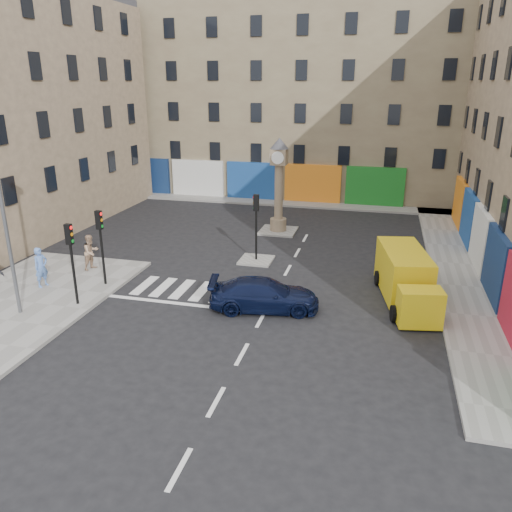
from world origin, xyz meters
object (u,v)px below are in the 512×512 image
at_px(clock_pillar, 279,179).
at_px(lamp_post, 2,207).
at_px(pedestrian_blue, 41,267).
at_px(traffic_light_left_near, 71,251).
at_px(yellow_van, 406,278).
at_px(navy_sedan, 264,295).
at_px(traffic_light_left_far, 101,236).
at_px(pedestrian_tan, 91,252).
at_px(traffic_light_island, 256,217).

bearing_deg(clock_pillar, lamp_post, -118.35).
bearing_deg(lamp_post, pedestrian_blue, 107.36).
distance_m(traffic_light_left_near, clock_pillar, 15.19).
bearing_deg(yellow_van, lamp_post, -170.84).
distance_m(navy_sedan, yellow_van, 6.59).
relative_size(traffic_light_left_near, traffic_light_left_far, 1.00).
relative_size(traffic_light_left_far, clock_pillar, 0.61).
height_order(lamp_post, navy_sedan, lamp_post).
xyz_separation_m(traffic_light_left_near, pedestrian_tan, (-1.73, 4.08, -1.53)).
distance_m(lamp_post, navy_sedan, 11.35).
bearing_deg(yellow_van, pedestrian_blue, 179.43).
xyz_separation_m(lamp_post, pedestrian_blue, (-0.87, 2.79, -3.66)).
xyz_separation_m(traffic_light_left_far, navy_sedan, (8.19, -0.60, -1.92)).
relative_size(traffic_light_island, clock_pillar, 0.61).
xyz_separation_m(traffic_light_left_far, yellow_van, (14.23, 2.01, -1.53)).
relative_size(traffic_light_left_near, traffic_light_island, 1.00).
bearing_deg(traffic_light_island, traffic_light_left_far, -139.40).
height_order(traffic_light_island, lamp_post, lamp_post).
height_order(lamp_post, pedestrian_tan, lamp_post).
height_order(clock_pillar, pedestrian_blue, clock_pillar).
bearing_deg(navy_sedan, traffic_light_island, 6.43).
relative_size(lamp_post, pedestrian_blue, 4.23).
height_order(traffic_light_left_far, lamp_post, lamp_post).
distance_m(traffic_light_left_far, clock_pillar, 13.05).
relative_size(traffic_light_island, navy_sedan, 0.77).
bearing_deg(yellow_van, navy_sedan, -167.27).
bearing_deg(lamp_post, traffic_light_left_near, 36.38).
height_order(traffic_light_left_near, traffic_light_left_far, same).
bearing_deg(navy_sedan, pedestrian_blue, 81.09).
distance_m(traffic_light_left_near, lamp_post, 3.21).
relative_size(clock_pillar, pedestrian_tan, 3.23).
distance_m(clock_pillar, pedestrian_blue, 15.56).
bearing_deg(traffic_light_left_far, lamp_post, -116.57).
bearing_deg(yellow_van, traffic_light_island, 146.21).
distance_m(navy_sedan, pedestrian_tan, 10.19).
distance_m(traffic_light_left_near, traffic_light_left_far, 2.40).
distance_m(traffic_light_island, pedestrian_blue, 11.20).
distance_m(lamp_post, clock_pillar, 17.31).
xyz_separation_m(yellow_van, pedestrian_tan, (-15.96, -0.33, 0.00)).
distance_m(lamp_post, pedestrian_blue, 4.68).
bearing_deg(pedestrian_tan, lamp_post, -164.44).
distance_m(clock_pillar, navy_sedan, 12.47).
bearing_deg(pedestrian_tan, yellow_van, -71.47).
bearing_deg(traffic_light_island, pedestrian_tan, -155.13).
xyz_separation_m(traffic_light_left_far, pedestrian_blue, (-2.77, -1.01, -1.49)).
relative_size(traffic_light_left_far, lamp_post, 0.45).
height_order(traffic_light_island, navy_sedan, traffic_light_island).
height_order(traffic_light_left_far, clock_pillar, clock_pillar).
distance_m(traffic_light_island, yellow_van, 8.75).
bearing_deg(clock_pillar, yellow_van, -49.79).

